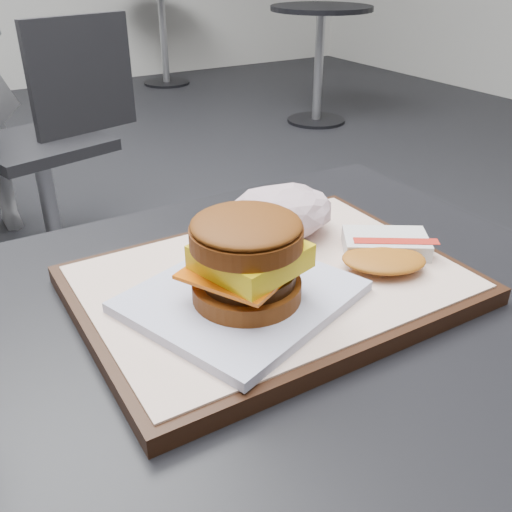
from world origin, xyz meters
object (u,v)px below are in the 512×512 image
object	(u,v)px
customer_table	(236,469)
crumpled_wrapper	(282,212)
serving_tray	(272,284)
hash_brown	(385,250)
neighbor_chair	(55,128)
breakfast_sandwich	(245,268)

from	to	relation	value
customer_table	crumpled_wrapper	bearing A→B (deg)	41.42
crumpled_wrapper	serving_tray	bearing A→B (deg)	-128.94
hash_brown	neighbor_chair	distance (m)	1.74
serving_tray	hash_brown	distance (m)	0.13
breakfast_sandwich	hash_brown	xyz separation A→B (m)	(0.17, -0.00, -0.03)
hash_brown	customer_table	bearing A→B (deg)	-178.51
breakfast_sandwich	neighbor_chair	distance (m)	1.75
breakfast_sandwich	neighbor_chair	size ratio (longest dim) A/B	0.27
hash_brown	neighbor_chair	world-z (taller)	neighbor_chair
hash_brown	crumpled_wrapper	world-z (taller)	crumpled_wrapper
breakfast_sandwich	hash_brown	bearing A→B (deg)	-0.04
customer_table	hash_brown	world-z (taller)	hash_brown
crumpled_wrapper	neighbor_chair	size ratio (longest dim) A/B	0.14
customer_table	crumpled_wrapper	distance (m)	0.29
breakfast_sandwich	crumpled_wrapper	distance (m)	0.15
customer_table	hash_brown	xyz separation A→B (m)	(0.19, 0.00, 0.22)
neighbor_chair	hash_brown	bearing A→B (deg)	-90.90
breakfast_sandwich	neighbor_chair	xyz separation A→B (m)	(0.20, 1.71, -0.32)
customer_table	serving_tray	bearing A→B (deg)	29.12
customer_table	neighbor_chair	world-z (taller)	neighbor_chair
serving_tray	neighbor_chair	size ratio (longest dim) A/B	0.43
customer_table	serving_tray	world-z (taller)	serving_tray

